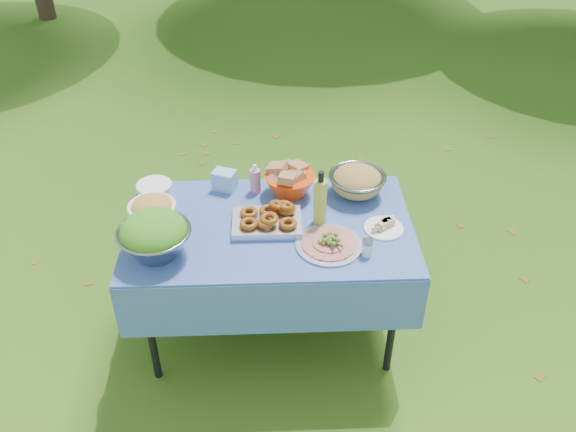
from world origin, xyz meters
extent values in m
plane|color=black|center=(0.00, 0.00, 0.00)|extent=(80.00, 80.00, 0.00)
cube|color=#74A4E0|center=(0.00, 0.00, 0.38)|extent=(1.46, 0.86, 0.76)
cylinder|color=white|center=(-0.62, 0.31, 0.79)|extent=(0.19, 0.19, 0.06)
cube|color=#8FC0E1|center=(-0.24, 0.34, 0.82)|extent=(0.15, 0.13, 0.11)
cylinder|color=pink|center=(-0.07, 0.31, 0.85)|extent=(0.08, 0.08, 0.17)
cube|color=silver|center=(-0.01, -0.01, 0.80)|extent=(0.35, 0.25, 0.08)
cylinder|color=silver|center=(0.29, -0.18, 0.80)|extent=(0.43, 0.43, 0.08)
cylinder|color=#B5C241|center=(0.26, 0.02, 0.91)|extent=(0.08, 0.08, 0.30)
cylinder|color=white|center=(0.58, -0.05, 0.79)|extent=(0.21, 0.21, 0.05)
cylinder|color=white|center=(0.46, -0.25, 0.80)|extent=(0.06, 0.06, 0.09)
camera|label=1|loc=(0.00, -2.47, 2.66)|focal=38.00mm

